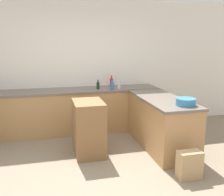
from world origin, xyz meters
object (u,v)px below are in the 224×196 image
(mixing_bowl, at_px, (186,102))
(water_bottle_blue, at_px, (112,86))
(wine_bottle_dark, at_px, (98,85))
(paper_bag, at_px, (189,165))
(island_table, at_px, (89,128))
(vinegar_bottle_clear, at_px, (119,85))
(hot_sauce_bottle, at_px, (112,82))

(mixing_bowl, relative_size, water_bottle_blue, 1.65)
(mixing_bowl, distance_m, wine_bottle_dark, 1.97)
(mixing_bowl, bearing_deg, paper_bag, -110.48)
(wine_bottle_dark, bearing_deg, paper_bag, -69.45)
(mixing_bowl, bearing_deg, island_table, 157.81)
(island_table, relative_size, paper_bag, 2.32)
(water_bottle_blue, xyz_separation_m, paper_bag, (0.56, -2.14, -0.77))
(paper_bag, bearing_deg, vinegar_bottle_clear, 100.89)
(mixing_bowl, height_order, water_bottle_blue, water_bottle_blue)
(wine_bottle_dark, relative_size, vinegar_bottle_clear, 0.84)
(mixing_bowl, bearing_deg, water_bottle_blue, 115.57)
(wine_bottle_dark, height_order, water_bottle_blue, wine_bottle_dark)
(hot_sauce_bottle, relative_size, water_bottle_blue, 1.31)
(water_bottle_blue, height_order, paper_bag, water_bottle_blue)
(hot_sauce_bottle, xyz_separation_m, vinegar_bottle_clear, (0.08, -0.29, -0.01))
(island_table, distance_m, hot_sauce_bottle, 1.58)
(island_table, bearing_deg, water_bottle_blue, 57.42)
(wine_bottle_dark, xyz_separation_m, paper_bag, (0.83, -2.22, -0.77))
(hot_sauce_bottle, distance_m, wine_bottle_dark, 0.40)
(hot_sauce_bottle, height_order, water_bottle_blue, hot_sauce_bottle)
(wine_bottle_dark, xyz_separation_m, vinegar_bottle_clear, (0.42, -0.08, 0.01))
(water_bottle_blue, bearing_deg, paper_bag, -75.43)
(vinegar_bottle_clear, bearing_deg, water_bottle_blue, -179.94)
(island_table, xyz_separation_m, mixing_bowl, (1.41, -0.58, 0.49))
(vinegar_bottle_clear, xyz_separation_m, paper_bag, (0.41, -2.14, -0.78))
(hot_sauce_bottle, xyz_separation_m, water_bottle_blue, (-0.06, -0.29, -0.02))
(water_bottle_blue, bearing_deg, island_table, -122.58)
(hot_sauce_bottle, bearing_deg, mixing_bowl, -69.54)
(mixing_bowl, height_order, hot_sauce_bottle, hot_sauce_bottle)
(hot_sauce_bottle, bearing_deg, island_table, -118.57)
(mixing_bowl, relative_size, paper_bag, 0.78)
(island_table, relative_size, water_bottle_blue, 4.89)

